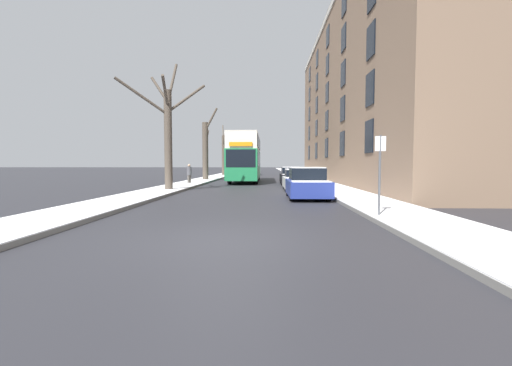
# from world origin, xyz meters

# --- Properties ---
(ground_plane) EXTENTS (320.00, 320.00, 0.00)m
(ground_plane) POSITION_xyz_m (0.00, 0.00, 0.00)
(ground_plane) COLOR #28282D
(sidewalk_left) EXTENTS (2.47, 130.00, 0.16)m
(sidewalk_left) POSITION_xyz_m (-5.31, 53.00, 0.08)
(sidewalk_left) COLOR slate
(sidewalk_left) RESTS_ON ground
(sidewalk_right) EXTENTS (2.47, 130.00, 0.16)m
(sidewalk_right) POSITION_xyz_m (5.31, 53.00, 0.08)
(sidewalk_right) COLOR slate
(sidewalk_right) RESTS_ON ground
(terrace_facade_right) EXTENTS (9.10, 37.71, 15.79)m
(terrace_facade_right) POSITION_xyz_m (11.04, 24.51, 7.90)
(terrace_facade_right) COLOR #7A604C
(terrace_facade_right) RESTS_ON ground
(bare_tree_left_0) EXTENTS (4.61, 3.30, 8.04)m
(bare_tree_left_0) POSITION_xyz_m (-5.00, 13.11, 3.69)
(bare_tree_left_0) COLOR #4C4238
(bare_tree_left_0) RESTS_ON ground
(bare_tree_left_1) EXTENTS (1.72, 2.02, 7.11)m
(bare_tree_left_1) POSITION_xyz_m (-5.06, 26.19, 3.15)
(bare_tree_left_1) COLOR #4C4238
(bare_tree_left_1) RESTS_ON ground
(bare_tree_left_2) EXTENTS (1.57, 3.34, 7.18)m
(bare_tree_left_2) POSITION_xyz_m (-4.99, 39.57, 3.13)
(bare_tree_left_2) COLOR #4C4238
(bare_tree_left_2) RESTS_ON ground
(bare_tree_left_3) EXTENTS (2.46, 3.40, 7.95)m
(bare_tree_left_3) POSITION_xyz_m (-5.17, 53.69, 3.57)
(bare_tree_left_3) COLOR #4C4238
(bare_tree_left_3) RESTS_ON ground
(double_decker_bus) EXTENTS (2.61, 11.15, 4.32)m
(double_decker_bus) POSITION_xyz_m (-1.03, 24.59, 2.45)
(double_decker_bus) COLOR #1E7A47
(double_decker_bus) RESTS_ON ground
(parked_car_0) EXTENTS (1.90, 4.08, 1.53)m
(parked_car_0) POSITION_xyz_m (2.98, 9.32, 0.70)
(parked_car_0) COLOR navy
(parked_car_0) RESTS_ON ground
(parked_car_1) EXTENTS (1.78, 4.41, 1.38)m
(parked_car_1) POSITION_xyz_m (2.98, 14.46, 0.64)
(parked_car_1) COLOR silver
(parked_car_1) RESTS_ON ground
(parked_car_2) EXTENTS (1.71, 4.52, 1.44)m
(parked_car_2) POSITION_xyz_m (2.98, 20.88, 0.67)
(parked_car_2) COLOR black
(parked_car_2) RESTS_ON ground
(oncoming_van) EXTENTS (1.95, 5.25, 2.36)m
(oncoming_van) POSITION_xyz_m (-1.62, 44.37, 1.28)
(oncoming_van) COLOR #9EA3AD
(oncoming_van) RESTS_ON ground
(pedestrian_left_sidewalk) EXTENTS (0.37, 0.37, 1.68)m
(pedestrian_left_sidewalk) POSITION_xyz_m (-5.25, 19.82, 0.92)
(pedestrian_left_sidewalk) COLOR #4C4742
(pedestrian_left_sidewalk) RESTS_ON ground
(street_sign_post) EXTENTS (0.32, 0.07, 2.54)m
(street_sign_post) POSITION_xyz_m (4.38, 2.81, 1.46)
(street_sign_post) COLOR #4C4F54
(street_sign_post) RESTS_ON ground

